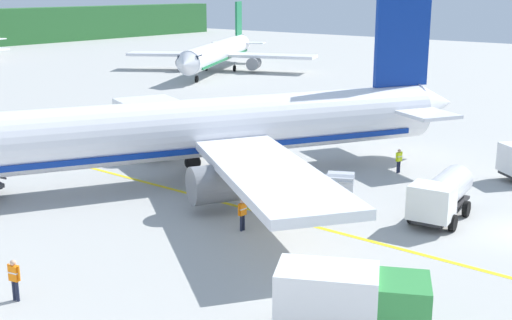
{
  "coord_description": "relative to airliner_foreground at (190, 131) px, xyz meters",
  "views": [
    {
      "loc": [
        -34.05,
        -9.11,
        12.34
      ],
      "look_at": [
        -6.39,
        13.2,
        3.14
      ],
      "focal_mm": 46.96,
      "sensor_mm": 36.0,
      "label": 1
    }
  ],
  "objects": [
    {
      "name": "airliner_foreground",
      "position": [
        0.0,
        0.0,
        0.0
      ],
      "size": [
        38.21,
        32.34,
        11.9
      ],
      "color": "white",
      "rests_on": "ground"
    },
    {
      "name": "airliner_mid_apron",
      "position": [
        44.86,
        37.85,
        -0.53
      ],
      "size": [
        32.43,
        27.42,
        10.03
      ],
      "color": "white",
      "rests_on": "ground"
    },
    {
      "name": "service_truck_catering",
      "position": [
        3.33,
        -15.82,
        -1.99
      ],
      "size": [
        6.12,
        2.92,
        2.4
      ],
      "color": "white",
      "rests_on": "ground"
    },
    {
      "name": "crew_marshaller",
      "position": [
        -16.88,
        -6.57,
        -2.34
      ],
      "size": [
        0.33,
        0.62,
        1.78
      ],
      "color": "#191E33",
      "rests_on": "ground"
    },
    {
      "name": "crew_loader_right",
      "position": [
        -4.93,
        -8.53,
        -2.37
      ],
      "size": [
        0.63,
        0.25,
        1.73
      ],
      "color": "#191E33",
      "rests_on": "ground"
    },
    {
      "name": "ground",
      "position": [
        3.94,
        27.36,
        -3.49
      ],
      "size": [
        240.0,
        320.0,
        0.2
      ],
      "primitive_type": "cube",
      "color": "#A8A8A3"
    },
    {
      "name": "service_truck_pushback",
      "position": [
        -10.9,
        -18.63,
        -1.91
      ],
      "size": [
        4.49,
        5.83,
        2.62
      ],
      "color": "#338C3F",
      "rests_on": "ground"
    },
    {
      "name": "cargo_container_mid",
      "position": [
        1.93,
        -10.19,
        -2.47
      ],
      "size": [
        2.37,
        2.37,
        1.95
      ],
      "color": "#333338",
      "rests_on": "ground"
    },
    {
      "name": "crew_loader_left",
      "position": [
        10.4,
        -9.61,
        -2.41
      ],
      "size": [
        0.62,
        0.31,
        1.66
      ],
      "color": "#191E33",
      "rests_on": "ground"
    },
    {
      "name": "apron_guide_line",
      "position": [
        -2.06,
        -4.73,
        -3.39
      ],
      "size": [
        0.3,
        60.0,
        0.01
      ],
      "primitive_type": "cube",
      "color": "yellow",
      "rests_on": "ground"
    }
  ]
}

